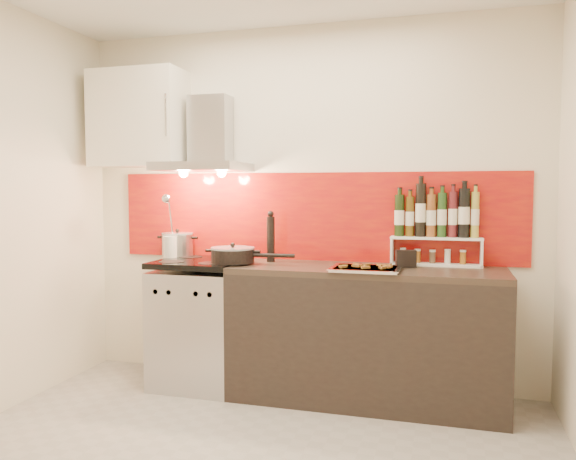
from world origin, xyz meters
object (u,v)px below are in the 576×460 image
(stock_pot, at_px, (178,244))
(saute_pan, at_px, (234,255))
(baking_tray, at_px, (366,268))
(range_stove, at_px, (201,324))
(counter, at_px, (366,334))
(pepper_mill, at_px, (271,237))

(stock_pot, distance_m, saute_pan, 0.63)
(stock_pot, bearing_deg, baking_tray, -13.28)
(range_stove, relative_size, stock_pot, 3.75)
(counter, height_order, saute_pan, saute_pan)
(counter, bearing_deg, saute_pan, -175.19)
(saute_pan, bearing_deg, baking_tray, -4.94)
(stock_pot, bearing_deg, saute_pan, -25.72)
(range_stove, relative_size, baking_tray, 2.07)
(counter, xyz_separation_m, pepper_mill, (-0.70, 0.11, 0.63))
(counter, distance_m, baking_tray, 0.49)
(stock_pot, distance_m, baking_tray, 1.54)
(pepper_mill, relative_size, baking_tray, 0.83)
(range_stove, bearing_deg, saute_pan, -14.09)
(counter, distance_m, saute_pan, 1.05)
(saute_pan, height_order, baking_tray, saute_pan)
(stock_pot, xyz_separation_m, baking_tray, (1.50, -0.35, -0.08))
(range_stove, height_order, baking_tray, baking_tray)
(counter, bearing_deg, pepper_mill, 170.84)
(saute_pan, bearing_deg, range_stove, 165.91)
(range_stove, distance_m, pepper_mill, 0.82)
(range_stove, distance_m, counter, 1.20)
(range_stove, height_order, saute_pan, saute_pan)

